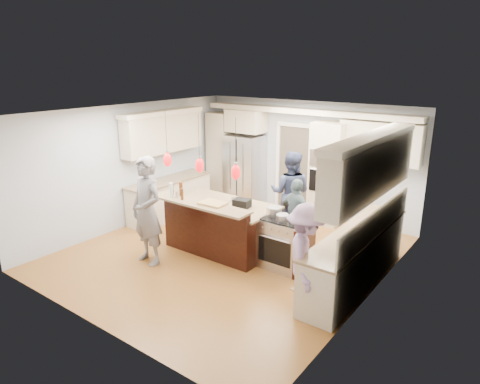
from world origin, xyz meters
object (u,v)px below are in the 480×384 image
object	(u,v)px
island_range	(286,243)
person_far_left	(290,193)
refrigerator	(245,170)
person_bar_end	(147,211)
kitchen_island	(221,226)

from	to	relation	value
island_range	person_far_left	size ratio (longest dim) A/B	0.51
island_range	refrigerator	bearing A→B (deg)	137.41
person_bar_end	person_far_left	bearing A→B (deg)	70.44
person_bar_end	person_far_left	xyz separation A→B (m)	(1.35, 2.77, -0.10)
refrigerator	person_bar_end	world-z (taller)	person_bar_end
refrigerator	kitchen_island	bearing A→B (deg)	-63.11
person_far_left	person_bar_end	bearing A→B (deg)	45.40
person_far_left	island_range	bearing A→B (deg)	99.03
island_range	person_far_left	distance (m)	1.70
kitchen_island	person_bar_end	world-z (taller)	person_bar_end
island_range	person_bar_end	bearing A→B (deg)	-148.05
island_range	person_far_left	world-z (taller)	person_far_left
kitchen_island	person_far_left	world-z (taller)	person_far_left
refrigerator	island_range	distance (m)	3.71
refrigerator	person_far_left	distance (m)	2.21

